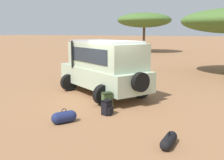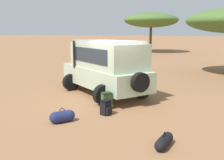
{
  "view_description": "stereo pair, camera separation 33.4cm",
  "coord_description": "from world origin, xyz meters",
  "px_view_note": "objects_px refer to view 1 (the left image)",
  "views": [
    {
      "loc": [
        4.44,
        -9.43,
        2.83
      ],
      "look_at": [
        0.2,
        -0.57,
        1.0
      ],
      "focal_mm": 42.0,
      "sensor_mm": 36.0,
      "label": 1
    },
    {
      "loc": [
        4.74,
        -9.28,
        2.83
      ],
      "look_at": [
        0.2,
        -0.57,
        1.0
      ],
      "focal_mm": 42.0,
      "sensor_mm": 36.0,
      "label": 2
    }
  ],
  "objects_px": {
    "safari_vehicle": "(104,66)",
    "duffel_bag_soft_canvas": "(64,117)",
    "backpack_cluster_center": "(107,108)",
    "acacia_tree_far_left": "(144,20)",
    "backpack_beside_front_wheel": "(107,101)",
    "duffel_bag_low_black_case": "(169,141)"
  },
  "relations": [
    {
      "from": "backpack_cluster_center",
      "to": "duffel_bag_soft_canvas",
      "type": "bearing_deg",
      "value": -123.59
    },
    {
      "from": "duffel_bag_low_black_case",
      "to": "backpack_cluster_center",
      "type": "bearing_deg",
      "value": 147.98
    },
    {
      "from": "safari_vehicle",
      "to": "duffel_bag_soft_canvas",
      "type": "distance_m",
      "value": 4.07
    },
    {
      "from": "backpack_beside_front_wheel",
      "to": "backpack_cluster_center",
      "type": "distance_m",
      "value": 0.71
    },
    {
      "from": "safari_vehicle",
      "to": "backpack_cluster_center",
      "type": "relative_size",
      "value": 10.35
    },
    {
      "from": "safari_vehicle",
      "to": "backpack_cluster_center",
      "type": "height_order",
      "value": "safari_vehicle"
    },
    {
      "from": "backpack_beside_front_wheel",
      "to": "acacia_tree_far_left",
      "type": "bearing_deg",
      "value": 105.97
    },
    {
      "from": "duffel_bag_low_black_case",
      "to": "acacia_tree_far_left",
      "type": "xyz_separation_m",
      "value": [
        -10.47,
        28.87,
        4.2
      ]
    },
    {
      "from": "backpack_cluster_center",
      "to": "duffel_bag_low_black_case",
      "type": "bearing_deg",
      "value": -32.02
    },
    {
      "from": "backpack_beside_front_wheel",
      "to": "duffel_bag_low_black_case",
      "type": "relative_size",
      "value": 0.71
    },
    {
      "from": "backpack_cluster_center",
      "to": "duffel_bag_soft_canvas",
      "type": "xyz_separation_m",
      "value": [
        -0.86,
        -1.29,
        -0.07
      ]
    },
    {
      "from": "duffel_bag_low_black_case",
      "to": "duffel_bag_soft_canvas",
      "type": "bearing_deg",
      "value": 175.26
    },
    {
      "from": "backpack_cluster_center",
      "to": "acacia_tree_far_left",
      "type": "bearing_deg",
      "value": 106.24
    },
    {
      "from": "acacia_tree_far_left",
      "to": "backpack_beside_front_wheel",
      "type": "bearing_deg",
      "value": -74.03
    },
    {
      "from": "safari_vehicle",
      "to": "acacia_tree_far_left",
      "type": "distance_m",
      "value": 25.75
    },
    {
      "from": "backpack_cluster_center",
      "to": "duffel_bag_soft_canvas",
      "type": "relative_size",
      "value": 0.68
    },
    {
      "from": "safari_vehicle",
      "to": "duffel_bag_soft_canvas",
      "type": "height_order",
      "value": "safari_vehicle"
    },
    {
      "from": "duffel_bag_soft_canvas",
      "to": "acacia_tree_far_left",
      "type": "xyz_separation_m",
      "value": [
        -7.09,
        28.59,
        4.15
      ]
    },
    {
      "from": "backpack_beside_front_wheel",
      "to": "duffel_bag_low_black_case",
      "type": "distance_m",
      "value": 3.59
    },
    {
      "from": "safari_vehicle",
      "to": "acacia_tree_far_left",
      "type": "height_order",
      "value": "acacia_tree_far_left"
    },
    {
      "from": "backpack_cluster_center",
      "to": "duffel_bag_low_black_case",
      "type": "height_order",
      "value": "backpack_cluster_center"
    },
    {
      "from": "backpack_beside_front_wheel",
      "to": "backpack_cluster_center",
      "type": "bearing_deg",
      "value": -63.31
    }
  ]
}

